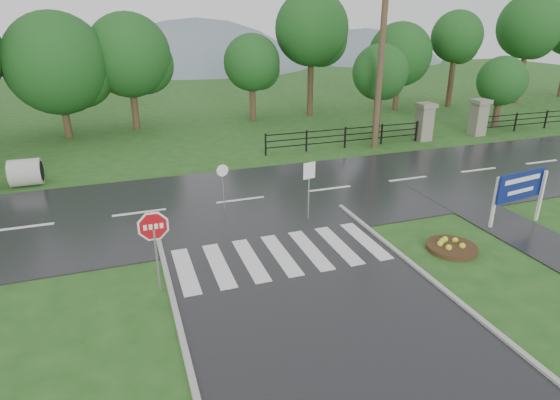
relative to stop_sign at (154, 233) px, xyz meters
name	(u,v)px	position (x,y,z in m)	size (l,w,h in m)	color
ground	(356,358)	(3.81, -4.25, -1.76)	(120.00, 120.00, 0.00)	#22501A
main_road	(240,201)	(3.81, 5.75, -1.76)	(90.00, 8.00, 0.04)	black
walkway	(517,231)	(12.31, -0.25, -1.76)	(2.20, 11.00, 0.04)	#29292B
crosswalk	(281,255)	(3.81, 0.75, -1.70)	(6.50, 2.80, 0.02)	silver
pillar_west	(424,121)	(16.81, 11.75, -0.59)	(1.00, 1.00, 2.24)	gray
pillar_east	(479,116)	(20.81, 11.75, -0.59)	(1.00, 1.00, 2.24)	gray
fence_west	(345,135)	(11.56, 11.75, -1.04)	(9.58, 0.08, 1.20)	black
hills	(176,168)	(7.30, 60.75, -17.30)	(102.00, 48.00, 48.00)	slate
treeline	(202,127)	(4.81, 19.75, -1.76)	(83.20, 5.20, 10.00)	#144317
stop_sign	(154,233)	(0.00, 0.00, 0.00)	(1.12, 0.06, 2.52)	#939399
estate_billboard	(520,188)	(12.63, 0.25, -0.37)	(2.29, 0.39, 2.02)	silver
flower_bed	(452,246)	(9.19, -0.67, -1.64)	(1.60, 1.60, 0.32)	#332111
reg_sign_small	(309,180)	(5.69, 3.05, -0.18)	(0.49, 0.12, 2.24)	#939399
reg_sign_round	(223,182)	(2.90, 4.70, -0.49)	(0.45, 0.09, 1.97)	#939399
utility_pole_east	(381,55)	(13.20, 11.25, 3.33)	(1.78, 0.33, 10.02)	#473523
entrance_tree_left	(380,73)	(14.42, 13.25, 2.15)	(3.27, 3.27, 5.58)	#3D2B1C
entrance_tree_right	(502,81)	(23.64, 13.25, 1.26)	(3.19, 3.19, 4.65)	#3D2B1C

